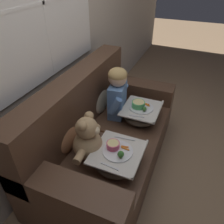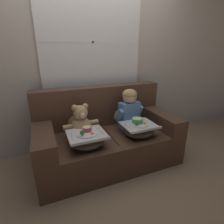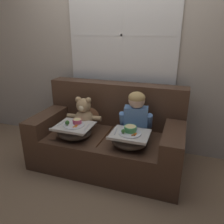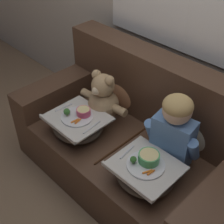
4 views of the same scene
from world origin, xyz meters
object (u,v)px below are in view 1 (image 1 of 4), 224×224
Objects in this scene: lap_tray_teddy at (118,158)px; couch at (103,137)px; teddy_bear at (88,140)px; lap_tray_child at (141,113)px; child_figure at (117,90)px; throw_pillow_behind_child at (99,96)px; throw_pillow_behind_teddy at (66,134)px.

couch is at bearing 40.70° from lap_tray_teddy.
couch is at bearing 4.42° from teddy_bear.
lap_tray_child is at bearing -40.67° from couch.
teddy_bear is (-0.65, -0.00, -0.12)m from child_figure.
throw_pillow_behind_child is (0.32, 0.19, 0.24)m from couch.
throw_pillow_behind_teddy is at bearing 90.02° from lap_tray_teddy.
lap_tray_teddy is at bearing -139.30° from couch.
lap_tray_child is 0.65m from lap_tray_teddy.
throw_pillow_behind_child is 0.47m from lap_tray_child.
lap_tray_teddy is at bearing -90.07° from teddy_bear.
throw_pillow_behind_teddy is 0.21m from teddy_bear.
lap_tray_child is (0.32, -0.28, 0.15)m from couch.
couch is 4.38× the size of lap_tray_child.
couch reaches higher than child_figure.
couch is 0.40m from teddy_bear.
throw_pillow_behind_teddy is at bearing 180.00° from throw_pillow_behind_child.
throw_pillow_behind_child is at bearing 35.62° from lap_tray_teddy.
child_figure is 0.73m from lap_tray_teddy.
teddy_bear is 1.08× the size of lap_tray_teddy.
throw_pillow_behind_teddy is 0.66× the size of child_figure.
throw_pillow_behind_child reaches higher than lap_tray_teddy.
lap_tray_teddy is (-0.65, -0.00, -0.00)m from lap_tray_child.
couch is at bearing -29.82° from throw_pillow_behind_teddy.
throw_pillow_behind_child is at bearing 18.03° from teddy_bear.
child_figure is 0.66m from teddy_bear.
child_figure reaches higher than teddy_bear.
throw_pillow_behind_child is 0.95× the size of lap_tray_child.
lap_tray_teddy is (-0.00, -0.25, -0.09)m from teddy_bear.
throw_pillow_behind_child is 1.09× the size of throw_pillow_behind_teddy.
couch is 0.45m from lap_tray_teddy.
teddy_bear is at bearing -89.86° from throw_pillow_behind_teddy.
teddy_bear is at bearing -179.59° from child_figure.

